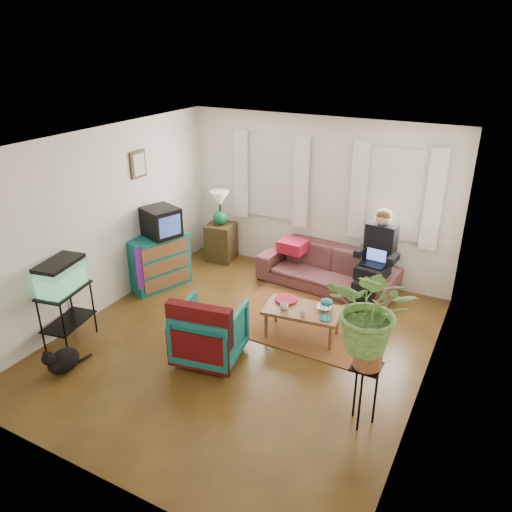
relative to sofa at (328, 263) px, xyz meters
The scene contains 31 objects.
floor 2.13m from the sofa, 101.08° to the right, with size 4.50×5.00×0.01m, color #4F2B14.
ceiling 3.02m from the sofa, 101.08° to the right, with size 4.50×5.00×0.01m, color white.
wall_back 1.06m from the sofa, 131.74° to the left, with size 4.50×0.01×2.60m, color silver.
wall_front 4.65m from the sofa, 95.04° to the right, with size 4.50×0.01×2.60m, color silver.
wall_left 3.46m from the sofa, 142.29° to the right, with size 0.01×5.00×2.60m, color silver.
wall_right 2.90m from the sofa, 47.96° to the right, with size 0.01×5.00×2.60m, color silver.
window_left 1.70m from the sofa, 160.31° to the left, with size 1.08×0.04×1.38m, color white.
window_right 1.47m from the sofa, 26.88° to the left, with size 1.08×0.04×1.38m, color white.
curtains_left 1.68m from the sofa, 163.76° to the left, with size 1.36×0.06×1.50m, color white.
curtains_right 1.45m from the sofa, 22.42° to the left, with size 1.36×0.06×1.50m, color white.
picture_frame 3.26m from the sofa, 155.36° to the right, with size 0.04×0.32×0.40m, color #3D2616.
area_rug 1.21m from the sofa, 85.63° to the right, with size 2.00×1.60×0.01m, color maroon.
sofa is the anchor object (origin of this frame).
seated_person 0.81m from the sofa, ahead, with size 0.54×0.67×1.29m, color black, non-canonical shape.
side_table 2.06m from the sofa, behind, with size 0.46×0.46×0.67m, color #3B2C16.
table_lamp 2.12m from the sofa, behind, with size 0.34×0.34×0.61m, color white, non-canonical shape.
dresser 2.68m from the sofa, 153.09° to the right, with size 0.47×0.94×0.84m, color #104D61.
crt_tv 2.68m from the sofa, 154.21° to the right, with size 0.52×0.47×0.45m, color black.
aquarium_stand 3.89m from the sofa, 128.09° to the right, with size 0.39×0.69×0.77m, color black.
aquarium 3.93m from the sofa, 128.09° to the right, with size 0.34×0.63×0.41m, color #7FD899.
black_cat 4.09m from the sofa, 119.10° to the right, with size 0.28×0.43×0.37m, color black.
armchair 2.56m from the sofa, 103.54° to the right, with size 0.77×0.72×0.79m, color navy.
serape_throw 2.84m from the sofa, 101.11° to the right, with size 0.79×0.18×0.65m, color #9E0A0A.
coffee_table 1.54m from the sofa, 81.80° to the right, with size 0.99×0.54×0.41m, color brown.
cup_a 1.63m from the sofa, 89.84° to the right, with size 0.11×0.11×0.09m, color white.
cup_b 1.69m from the sofa, 80.38° to the right, with size 0.09×0.09×0.08m, color beige.
bowl 1.47m from the sofa, 71.08° to the right, with size 0.20×0.20×0.05m, color white.
snack_tray 1.41m from the sofa, 92.76° to the right, with size 0.31×0.31×0.04m, color #B21414.
birdcage 1.71m from the sofa, 70.27° to the right, with size 0.16×0.16×0.29m, color #115B6B, non-canonical shape.
plant_stand 3.08m from the sofa, 62.62° to the right, with size 0.30×0.30×0.72m, color black.
potted_plant 3.18m from the sofa, 62.62° to the right, with size 0.82×0.71×0.91m, color #599947.
Camera 1 is at (2.76, -4.78, 3.71)m, focal length 35.00 mm.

